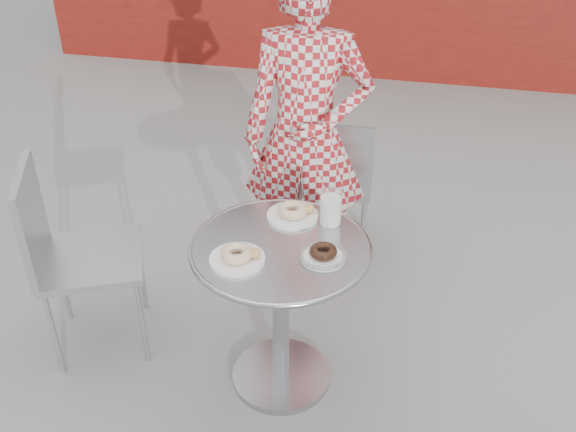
% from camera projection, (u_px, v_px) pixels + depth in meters
% --- Properties ---
extents(ground, '(60.00, 60.00, 0.00)m').
position_uv_depth(ground, '(280.00, 380.00, 2.65)').
color(ground, gray).
rests_on(ground, ground).
extents(bistro_table, '(0.66, 0.66, 0.67)m').
position_uv_depth(bistro_table, '(281.00, 281.00, 2.39)').
color(bistro_table, '#B9BABE').
rests_on(bistro_table, ground).
extents(chair_far, '(0.39, 0.40, 0.78)m').
position_uv_depth(chair_far, '(334.00, 207.00, 3.34)').
color(chair_far, '#A9ABB0').
rests_on(chair_far, ground).
extents(chair_left, '(0.54, 0.54, 0.86)m').
position_uv_depth(chair_left, '(95.00, 292.00, 2.72)').
color(chair_left, '#A9ABB0').
rests_on(chair_left, ground).
extents(seated_person, '(0.59, 0.40, 1.55)m').
position_uv_depth(seated_person, '(307.00, 137.00, 2.81)').
color(seated_person, '#A6191F').
rests_on(seated_person, ground).
extents(plate_far, '(0.20, 0.20, 0.05)m').
position_uv_depth(plate_far, '(294.00, 213.00, 2.45)').
color(plate_far, white).
rests_on(plate_far, bistro_table).
extents(plate_near, '(0.19, 0.19, 0.05)m').
position_uv_depth(plate_near, '(238.00, 256.00, 2.22)').
color(plate_near, white).
rests_on(plate_near, bistro_table).
extents(plate_checker, '(0.17, 0.17, 0.04)m').
position_uv_depth(plate_checker, '(323.00, 255.00, 2.23)').
color(plate_checker, white).
rests_on(plate_checker, bistro_table).
extents(milk_cup, '(0.09, 0.09, 0.14)m').
position_uv_depth(milk_cup, '(331.00, 209.00, 2.39)').
color(milk_cup, white).
rests_on(milk_cup, bistro_table).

